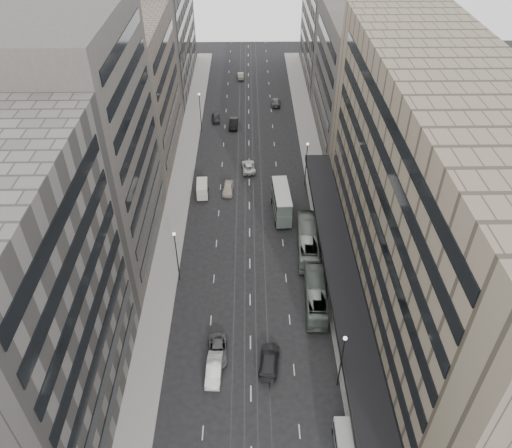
{
  "coord_description": "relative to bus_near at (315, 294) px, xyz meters",
  "views": [
    {
      "loc": [
        0.1,
        -37.42,
        48.88
      ],
      "look_at": [
        0.89,
        15.49,
        6.84
      ],
      "focal_mm": 35.0,
      "sensor_mm": 36.0,
      "label": 1
    }
  ],
  "objects": [
    {
      "name": "ground",
      "position": [
        -8.5,
        -7.46,
        -1.52
      ],
      "size": [
        220.0,
        220.0,
        0.0
      ],
      "primitive_type": "plane",
      "color": "black",
      "rests_on": "ground"
    },
    {
      "name": "sidewalk_right",
      "position": [
        3.5,
        30.04,
        -1.44
      ],
      "size": [
        4.0,
        125.0,
        0.15
      ],
      "primitive_type": "cube",
      "color": "gray",
      "rests_on": "ground"
    },
    {
      "name": "sidewalk_left",
      "position": [
        -20.5,
        30.04,
        -1.44
      ],
      "size": [
        4.0,
        125.0,
        0.15
      ],
      "primitive_type": "cube",
      "color": "gray",
      "rests_on": "ground"
    },
    {
      "name": "department_store",
      "position": [
        12.95,
        0.54,
        13.43
      ],
      "size": [
        19.2,
        60.0,
        30.0
      ],
      "color": "#796D58",
      "rests_on": "ground"
    },
    {
      "name": "building_right_mid",
      "position": [
        13.0,
        44.54,
        10.48
      ],
      "size": [
        15.0,
        28.0,
        24.0
      ],
      "primitive_type": "cube",
      "color": "#49453F",
      "rests_on": "ground"
    },
    {
      "name": "building_right_far",
      "position": [
        13.0,
        74.54,
        12.48
      ],
      "size": [
        15.0,
        32.0,
        28.0
      ],
      "primitive_type": "cube",
      "color": "#68635E",
      "rests_on": "ground"
    },
    {
      "name": "building_left_a",
      "position": [
        -30.0,
        -15.46,
        13.48
      ],
      "size": [
        15.0,
        28.0,
        30.0
      ],
      "primitive_type": "cube",
      "color": "#68635E",
      "rests_on": "ground"
    },
    {
      "name": "building_left_b",
      "position": [
        -30.0,
        11.54,
        15.48
      ],
      "size": [
        15.0,
        26.0,
        34.0
      ],
      "primitive_type": "cube",
      "color": "#49453F",
      "rests_on": "ground"
    },
    {
      "name": "building_left_c",
      "position": [
        -30.0,
        38.54,
        10.98
      ],
      "size": [
        15.0,
        28.0,
        25.0
      ],
      "primitive_type": "cube",
      "color": "#66584F",
      "rests_on": "ground"
    },
    {
      "name": "building_left_d",
      "position": [
        -30.0,
        71.54,
        12.48
      ],
      "size": [
        15.0,
        38.0,
        28.0
      ],
      "primitive_type": "cube",
      "color": "#68635E",
      "rests_on": "ground"
    },
    {
      "name": "lamp_right_near",
      "position": [
        1.2,
        -12.46,
        3.69
      ],
      "size": [
        0.44,
        0.44,
        8.32
      ],
      "color": "#262628",
      "rests_on": "ground"
    },
    {
      "name": "lamp_right_far",
      "position": [
        1.2,
        27.54,
        3.69
      ],
      "size": [
        0.44,
        0.44,
        8.32
      ],
      "color": "#262628",
      "rests_on": "ground"
    },
    {
      "name": "lamp_left_near",
      "position": [
        -18.2,
        4.54,
        3.69
      ],
      "size": [
        0.44,
        0.44,
        8.32
      ],
      "color": "#262628",
      "rests_on": "ground"
    },
    {
      "name": "lamp_left_far",
      "position": [
        -18.2,
        47.54,
        3.69
      ],
      "size": [
        0.44,
        0.44,
        8.32
      ],
      "color": "#262628",
      "rests_on": "ground"
    },
    {
      "name": "bus_near",
      "position": [
        0.0,
        0.0,
        0.0
      ],
      "size": [
        3.15,
        11.01,
        3.03
      ],
      "primitive_type": "imported",
      "rotation": [
        0.0,
        0.0,
        3.09
      ],
      "color": "slate",
      "rests_on": "ground"
    },
    {
      "name": "bus_far",
      "position": [
        0.0,
        10.52,
        0.13
      ],
      "size": [
        3.5,
        11.97,
        3.29
      ],
      "primitive_type": "imported",
      "rotation": [
        0.0,
        0.0,
        3.08
      ],
      "color": "gray",
      "rests_on": "ground"
    },
    {
      "name": "double_decker",
      "position": [
        -3.39,
        19.11,
        0.99
      ],
      "size": [
        3.0,
        8.62,
        4.65
      ],
      "rotation": [
        0.0,
        0.0,
        0.05
      ],
      "color": "slate",
      "rests_on": "ground"
    },
    {
      "name": "vw_microbus",
      "position": [
        0.7,
        -19.47,
        -0.35
      ],
      "size": [
        1.83,
        3.9,
        2.09
      ],
      "rotation": [
        0.0,
        0.0,
        -0.01
      ],
      "color": "slate",
      "rests_on": "ground"
    },
    {
      "name": "panel_van",
      "position": [
        -16.41,
        24.55,
        -0.12
      ],
      "size": [
        2.17,
        4.11,
        2.53
      ],
      "rotation": [
        0.0,
        0.0,
        0.06
      ],
      "color": "beige",
      "rests_on": "ground"
    },
    {
      "name": "sedan_1",
      "position": [
        -12.66,
        -10.87,
        -0.72
      ],
      "size": [
        1.88,
        4.91,
        1.6
      ],
      "primitive_type": "imported",
      "rotation": [
        0.0,
        0.0,
        -0.04
      ],
      "color": "silver",
      "rests_on": "ground"
    },
    {
      "name": "sedan_2",
      "position": [
        -12.36,
        -8.12,
        -0.84
      ],
      "size": [
        2.5,
        4.98,
        1.35
      ],
      "primitive_type": "imported",
      "rotation": [
        0.0,
        0.0,
        0.05
      ],
      "color": "#545456",
      "rests_on": "ground"
    },
    {
      "name": "sedan_3",
      "position": [
        -6.34,
        -9.68,
        -0.74
      ],
      "size": [
        2.9,
        5.61,
        1.56
      ],
      "primitive_type": "imported",
      "rotation": [
        0.0,
        0.0,
        3.0
      ],
      "color": "#262629",
      "rests_on": "ground"
    },
    {
      "name": "sedan_4",
      "position": [
        -12.14,
        25.55,
        -0.75
      ],
      "size": [
        2.1,
        4.6,
        1.53
      ],
      "primitive_type": "imported",
      "rotation": [
        0.0,
        0.0,
        -0.07
      ],
      "color": "beige",
      "rests_on": "ground"
    },
    {
      "name": "sedan_5",
      "position": [
        -11.64,
        49.35,
        -0.7
      ],
      "size": [
        1.94,
        5.02,
        1.63
      ],
      "primitive_type": "imported",
      "rotation": [
        0.0,
        0.0,
        -0.04
      ],
      "color": "black",
      "rests_on": "ground"
    },
    {
      "name": "sedan_6",
      "position": [
        -8.59,
        32.6,
        -0.83
      ],
      "size": [
        2.66,
        5.1,
        1.37
      ],
      "primitive_type": "imported",
      "rotation": [
        0.0,
        0.0,
        3.22
      ],
      "color": "white",
      "rests_on": "ground"
    },
    {
      "name": "sedan_7",
      "position": [
        -2.43,
        59.76,
        -0.83
      ],
      "size": [
        2.12,
        4.79,
        1.37
      ],
      "primitive_type": "imported",
      "rotation": [
        0.0,
        0.0,
        3.1
      ],
      "color": "#58585A",
      "rests_on": "ground"
    },
    {
      "name": "sedan_8",
      "position": [
        -15.49,
        52.13,
        -0.83
      ],
      "size": [
        1.96,
        4.16,
        1.38
      ],
      "primitive_type": "imported",
      "rotation": [
        0.0,
        0.0,
        0.08
      ],
      "color": "#242426",
      "rests_on": "ground"
    },
    {
      "name": "sedan_9",
      "position": [
        -10.44,
        75.22,
        -0.83
      ],
      "size": [
        1.59,
        4.23,
        1.38
      ],
      "primitive_type": "imported",
      "rotation": [
        0.0,
        0.0,
        3.17
      ],
      "color": "gray",
      "rests_on": "ground"
    },
    {
      "name": "pedestrian",
      "position": [
        3.04,
        -17.89,
        -0.39
      ],
      "size": [
        0.8,
        0.62,
        1.95
      ],
      "primitive_type": "imported",
      "rotation": [
        0.0,
        0.0,
        3.38
      ],
      "color": "black",
      "rests_on": "sidewalk_right"
    }
  ]
}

